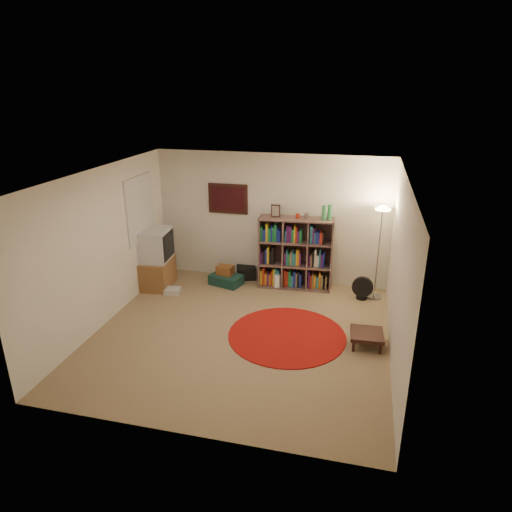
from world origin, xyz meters
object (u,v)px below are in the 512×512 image
at_px(suitcase, 226,280).
at_px(side_table, 367,335).
at_px(floor_lamp, 381,222).
at_px(bookshelf, 294,254).
at_px(tv_stand, 156,259).
at_px(floor_fan, 362,288).

relative_size(suitcase, side_table, 1.36).
bearing_deg(floor_lamp, bookshelf, 175.29).
distance_m(floor_lamp, tv_stand, 4.21).
distance_m(floor_lamp, suitcase, 3.12).
height_order(bookshelf, tv_stand, bookshelf).
bearing_deg(tv_stand, side_table, -23.08).
relative_size(floor_lamp, tv_stand, 1.52).
distance_m(floor_lamp, floor_fan, 1.24).
bearing_deg(tv_stand, bookshelf, 7.37).
xyz_separation_m(tv_stand, suitcase, (1.27, 0.36, -0.45)).
distance_m(tv_stand, side_table, 4.19).
relative_size(bookshelf, floor_lamp, 0.96).
xyz_separation_m(bookshelf, suitcase, (-1.30, -0.21, -0.57)).
height_order(floor_fan, side_table, floor_fan).
bearing_deg(floor_lamp, floor_fan, -149.53).
relative_size(floor_fan, tv_stand, 0.38).
bearing_deg(floor_fan, side_table, -85.68).
height_order(floor_lamp, floor_fan, floor_lamp).
bearing_deg(suitcase, floor_fan, 14.83).
distance_m(floor_lamp, side_table, 2.14).
bearing_deg(suitcase, floor_lamp, 17.57).
xyz_separation_m(bookshelf, side_table, (1.40, -1.85, -0.48)).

